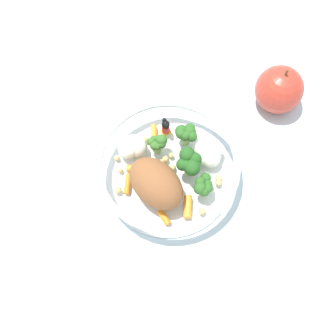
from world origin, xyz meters
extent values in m
plane|color=silver|center=(0.00, 0.00, 0.00)|extent=(2.40, 2.40, 0.00)
cylinder|color=white|center=(-0.01, -0.01, 0.00)|extent=(0.22, 0.22, 0.01)
torus|color=white|center=(-0.01, -0.01, 0.05)|extent=(0.23, 0.23, 0.01)
ellipsoid|color=brown|center=(-0.01, -0.05, 0.04)|extent=(0.11, 0.09, 0.06)
cylinder|color=#7FAD5B|center=(-0.05, 0.02, 0.02)|extent=(0.01, 0.01, 0.02)
sphere|color=#386B28|center=(-0.04, 0.02, 0.04)|extent=(0.02, 0.02, 0.02)
sphere|color=#386B28|center=(-0.04, 0.02, 0.04)|extent=(0.02, 0.02, 0.02)
sphere|color=#386B28|center=(-0.05, 0.02, 0.04)|extent=(0.02, 0.02, 0.02)
sphere|color=#386B28|center=(-0.05, 0.02, 0.04)|extent=(0.01, 0.01, 0.01)
sphere|color=#386B28|center=(-0.05, 0.01, 0.04)|extent=(0.01, 0.01, 0.01)
sphere|color=#386B28|center=(-0.05, 0.01, 0.04)|extent=(0.02, 0.02, 0.02)
sphere|color=#386B28|center=(-0.04, 0.01, 0.04)|extent=(0.01, 0.01, 0.01)
cylinder|color=#7FAD5B|center=(0.02, 0.01, 0.02)|extent=(0.02, 0.02, 0.03)
sphere|color=#23561E|center=(0.03, 0.01, 0.05)|extent=(0.02, 0.02, 0.02)
sphere|color=#23561E|center=(0.02, 0.02, 0.05)|extent=(0.02, 0.02, 0.02)
sphere|color=#23561E|center=(0.02, 0.02, 0.04)|extent=(0.02, 0.02, 0.02)
sphere|color=#23561E|center=(0.01, 0.02, 0.05)|extent=(0.03, 0.03, 0.03)
sphere|color=#23561E|center=(0.01, 0.00, 0.05)|extent=(0.02, 0.02, 0.02)
sphere|color=#23561E|center=(0.02, 0.00, 0.05)|extent=(0.02, 0.02, 0.02)
sphere|color=#23561E|center=(0.03, 0.00, 0.05)|extent=(0.03, 0.03, 0.03)
cylinder|color=#8EB766|center=(0.06, -0.01, 0.02)|extent=(0.01, 0.01, 0.02)
sphere|color=#2D6023|center=(0.06, -0.01, 0.04)|extent=(0.01, 0.01, 0.01)
sphere|color=#2D6023|center=(0.06, -0.01, 0.04)|extent=(0.02, 0.02, 0.02)
sphere|color=#2D6023|center=(0.05, 0.00, 0.04)|extent=(0.02, 0.02, 0.02)
sphere|color=#2D6023|center=(0.05, -0.01, 0.04)|extent=(0.02, 0.02, 0.02)
sphere|color=#2D6023|center=(0.05, -0.02, 0.04)|extent=(0.02, 0.02, 0.02)
sphere|color=#2D6023|center=(0.06, -0.02, 0.04)|extent=(0.02, 0.02, 0.02)
cylinder|color=#7FAD5B|center=(-0.01, 0.05, 0.02)|extent=(0.02, 0.02, 0.02)
sphere|color=#2D6023|center=(0.00, 0.05, 0.04)|extent=(0.02, 0.02, 0.02)
sphere|color=#2D6023|center=(-0.01, 0.06, 0.04)|extent=(0.02, 0.02, 0.02)
sphere|color=#2D6023|center=(-0.01, 0.06, 0.04)|extent=(0.02, 0.02, 0.02)
sphere|color=#2D6023|center=(-0.01, 0.06, 0.04)|extent=(0.01, 0.01, 0.01)
sphere|color=#2D6023|center=(-0.02, 0.05, 0.04)|extent=(0.02, 0.02, 0.02)
sphere|color=#2D6023|center=(-0.02, 0.05, 0.04)|extent=(0.02, 0.02, 0.02)
sphere|color=#2D6023|center=(-0.01, 0.05, 0.04)|extent=(0.02, 0.02, 0.02)
sphere|color=#2D6023|center=(-0.01, 0.05, 0.04)|extent=(0.02, 0.02, 0.02)
sphere|color=silver|center=(-0.07, 0.00, 0.03)|extent=(0.03, 0.03, 0.03)
sphere|color=silver|center=(-0.08, 0.00, 0.03)|extent=(0.03, 0.03, 0.03)
sphere|color=silver|center=(-0.08, 0.00, 0.03)|extent=(0.04, 0.04, 0.04)
sphere|color=silver|center=(-0.08, -0.01, 0.03)|extent=(0.04, 0.04, 0.04)
sphere|color=silver|center=(-0.08, -0.01, 0.03)|extent=(0.02, 0.02, 0.02)
sphere|color=silver|center=(0.04, 0.05, 0.03)|extent=(0.02, 0.02, 0.02)
sphere|color=silver|center=(0.04, 0.05, 0.03)|extent=(0.03, 0.03, 0.03)
sphere|color=silver|center=(0.03, 0.06, 0.02)|extent=(0.03, 0.03, 0.03)
sphere|color=silver|center=(0.03, 0.05, 0.03)|extent=(0.03, 0.03, 0.03)
sphere|color=silver|center=(0.03, 0.04, 0.02)|extent=(0.03, 0.03, 0.03)
sphere|color=silver|center=(0.03, 0.04, 0.03)|extent=(0.03, 0.03, 0.03)
sphere|color=silver|center=(0.04, 0.04, 0.03)|extent=(0.03, 0.03, 0.03)
cube|color=yellow|center=(-0.05, 0.05, 0.01)|extent=(0.02, 0.02, 0.00)
cylinder|color=red|center=(-0.05, 0.05, 0.02)|extent=(0.02, 0.02, 0.02)
sphere|color=black|center=(-0.05, 0.05, 0.04)|extent=(0.01, 0.01, 0.01)
sphere|color=black|center=(-0.04, 0.05, 0.04)|extent=(0.01, 0.01, 0.01)
sphere|color=black|center=(-0.05, 0.06, 0.04)|extent=(0.01, 0.01, 0.01)
cylinder|color=orange|center=(-0.06, -0.06, 0.01)|extent=(0.02, 0.03, 0.01)
cylinder|color=orange|center=(0.02, -0.08, 0.01)|extent=(0.03, 0.02, 0.01)
cylinder|color=orange|center=(0.05, -0.05, 0.02)|extent=(0.03, 0.04, 0.01)
cylinder|color=orange|center=(-0.06, -0.03, 0.02)|extent=(0.04, 0.03, 0.01)
cylinder|color=orange|center=(-0.07, 0.04, 0.01)|extent=(0.02, 0.03, 0.01)
sphere|color=tan|center=(0.07, -0.04, 0.02)|extent=(0.01, 0.01, 0.01)
sphere|color=tan|center=(0.07, 0.01, 0.02)|extent=(0.01, 0.01, 0.01)
sphere|color=tan|center=(-0.08, -0.04, 0.01)|extent=(0.01, 0.01, 0.01)
sphere|color=#D1B775|center=(-0.07, 0.02, 0.02)|extent=(0.01, 0.01, 0.01)
sphere|color=tan|center=(-0.01, 0.00, 0.02)|extent=(0.01, 0.01, 0.01)
sphere|color=tan|center=(-0.06, -0.08, 0.02)|extent=(0.01, 0.01, 0.01)
sphere|color=#D1B775|center=(-0.03, 0.00, 0.01)|extent=(0.01, 0.01, 0.01)
sphere|color=#D1B775|center=(0.07, 0.02, 0.02)|extent=(0.01, 0.01, 0.01)
sphere|color=tan|center=(-0.10, -0.03, 0.01)|extent=(0.01, 0.01, 0.01)
sphere|color=tan|center=(-0.09, 0.01, 0.02)|extent=(0.01, 0.01, 0.01)
sphere|color=#D1B775|center=(-0.02, 0.02, 0.01)|extent=(0.01, 0.01, 0.01)
sphere|color=tan|center=(-0.02, 0.01, 0.02)|extent=(0.01, 0.01, 0.01)
sphere|color=#BC3828|center=(0.09, 0.20, 0.04)|extent=(0.08, 0.08, 0.08)
cylinder|color=brown|center=(0.09, 0.20, 0.09)|extent=(0.00, 0.00, 0.01)
camera|label=1|loc=(0.11, -0.23, 0.62)|focal=43.00mm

